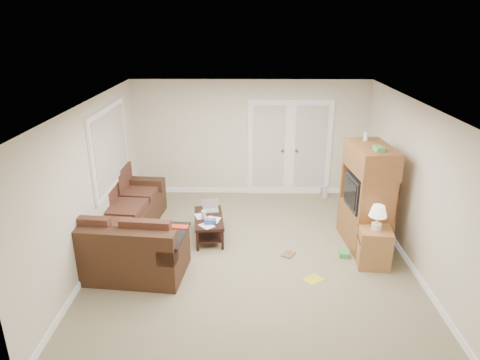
{
  "coord_description": "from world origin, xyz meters",
  "views": [
    {
      "loc": [
        -0.1,
        -6.16,
        3.65
      ],
      "look_at": [
        -0.19,
        0.61,
        1.1
      ],
      "focal_mm": 32.0,
      "sensor_mm": 36.0,
      "label": 1
    }
  ],
  "objects_px": {
    "coffee_table": "(209,226)",
    "side_cabinet": "(374,244)",
    "sectional_sofa": "(121,231)",
    "tv_armoire": "(367,195)"
  },
  "relations": [
    {
      "from": "coffee_table",
      "to": "side_cabinet",
      "type": "bearing_deg",
      "value": -25.28
    },
    {
      "from": "tv_armoire",
      "to": "side_cabinet",
      "type": "distance_m",
      "value": 0.89
    },
    {
      "from": "tv_armoire",
      "to": "coffee_table",
      "type": "bearing_deg",
      "value": 172.18
    },
    {
      "from": "coffee_table",
      "to": "side_cabinet",
      "type": "height_order",
      "value": "side_cabinet"
    },
    {
      "from": "coffee_table",
      "to": "sectional_sofa",
      "type": "bearing_deg",
      "value": -169.24
    },
    {
      "from": "coffee_table",
      "to": "tv_armoire",
      "type": "distance_m",
      "value": 2.76
    },
    {
      "from": "sectional_sofa",
      "to": "tv_armoire",
      "type": "height_order",
      "value": "tv_armoire"
    },
    {
      "from": "sectional_sofa",
      "to": "side_cabinet",
      "type": "bearing_deg",
      "value": -0.04
    },
    {
      "from": "coffee_table",
      "to": "tv_armoire",
      "type": "bearing_deg",
      "value": -10.32
    },
    {
      "from": "sectional_sofa",
      "to": "coffee_table",
      "type": "bearing_deg",
      "value": 23.6
    }
  ]
}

